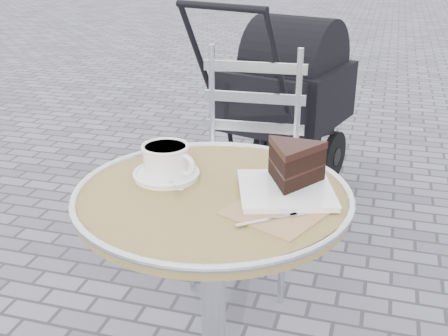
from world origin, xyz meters
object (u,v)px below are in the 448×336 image
(bistro_chair, at_px, (250,138))
(baby_stroller, at_px, (283,104))
(cafe_table, at_px, (213,248))
(cake_plate_set, at_px, (291,170))
(cappuccino_set, at_px, (167,163))

(bistro_chair, relative_size, baby_stroller, 0.83)
(cafe_table, relative_size, baby_stroller, 0.66)
(cafe_table, bearing_deg, baby_stroller, 94.11)
(cafe_table, xyz_separation_m, baby_stroller, (-0.12, 1.65, -0.08))
(cake_plate_set, relative_size, baby_stroller, 0.35)
(cappuccino_set, relative_size, bistro_chair, 0.21)
(cappuccino_set, bearing_deg, cafe_table, -4.76)
(cafe_table, distance_m, bistro_chair, 0.85)
(cafe_table, xyz_separation_m, bistro_chair, (-0.10, 0.84, 0.01))
(cafe_table, relative_size, bistro_chair, 0.80)
(baby_stroller, bearing_deg, cake_plate_set, -63.25)
(cappuccino_set, xyz_separation_m, baby_stroller, (0.03, 1.59, -0.29))
(cappuccino_set, xyz_separation_m, cake_plate_set, (0.34, 0.01, 0.02))
(cake_plate_set, bearing_deg, bistro_chair, 92.78)
(cafe_table, distance_m, cake_plate_set, 0.30)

